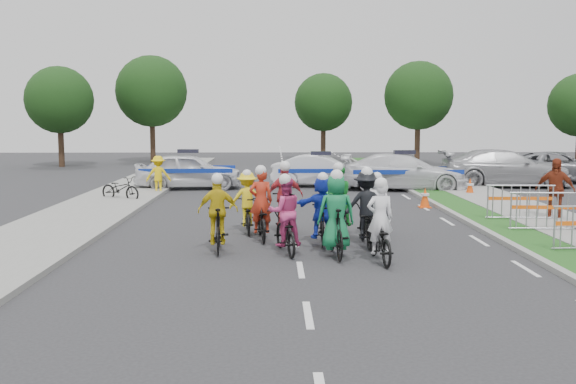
{
  "coord_description": "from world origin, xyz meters",
  "views": [
    {
      "loc": [
        -0.51,
        -12.72,
        3.06
      ],
      "look_at": [
        -0.17,
        4.27,
        1.1
      ],
      "focal_mm": 40.0,
      "sensor_mm": 36.0,
      "label": 1
    }
  ],
  "objects_px": {
    "rider_3": "(218,221)",
    "police_car_2": "(404,172)",
    "rider_8": "(338,206)",
    "spectator_2": "(555,190)",
    "police_car_0": "(189,171)",
    "tree_4": "(323,102)",
    "civilian_sedan": "(505,168)",
    "tree_3": "(152,91)",
    "rider_2": "(285,224)",
    "rider_7": "(376,212)",
    "tree_0": "(59,100)",
    "rider_9": "(285,206)",
    "rider_10": "(247,208)",
    "rider_0": "(380,234)",
    "rider_6": "(261,215)",
    "marshal_hiviz": "(158,175)",
    "cone_0": "(425,198)",
    "tree_1": "(418,96)",
    "rider_5": "(322,214)",
    "parked_bike": "(120,189)",
    "rider_4": "(366,215)",
    "barrier_2": "(520,204)",
    "cone_1": "(470,187)",
    "civilian_suv": "(559,167)",
    "barrier_1": "(547,213)",
    "police_car_1": "(321,171)"
  },
  "relations": [
    {
      "from": "police_car_2",
      "to": "tree_1",
      "type": "relative_size",
      "value": 0.78
    },
    {
      "from": "rider_3",
      "to": "rider_8",
      "type": "distance_m",
      "value": 3.9
    },
    {
      "from": "rider_9",
      "to": "tree_1",
      "type": "bearing_deg",
      "value": -121.11
    },
    {
      "from": "rider_4",
      "to": "cone_0",
      "type": "xyz_separation_m",
      "value": [
        2.98,
        6.58,
        -0.4
      ]
    },
    {
      "from": "rider_2",
      "to": "tree_0",
      "type": "distance_m",
      "value": 29.93
    },
    {
      "from": "barrier_2",
      "to": "rider_5",
      "type": "bearing_deg",
      "value": -151.77
    },
    {
      "from": "rider_0",
      "to": "rider_4",
      "type": "bearing_deg",
      "value": -93.33
    },
    {
      "from": "civilian_sedan",
      "to": "tree_3",
      "type": "bearing_deg",
      "value": 53.24
    },
    {
      "from": "rider_4",
      "to": "tree_3",
      "type": "xyz_separation_m",
      "value": [
        -10.67,
        29.53,
        4.15
      ]
    },
    {
      "from": "rider_2",
      "to": "marshal_hiviz",
      "type": "xyz_separation_m",
      "value": [
        -4.98,
        11.75,
        0.09
      ]
    },
    {
      "from": "rider_6",
      "to": "rider_8",
      "type": "xyz_separation_m",
      "value": [
        2.04,
        1.04,
        0.08
      ]
    },
    {
      "from": "rider_4",
      "to": "rider_3",
      "type": "bearing_deg",
      "value": 10.48
    },
    {
      "from": "rider_6",
      "to": "tree_4",
      "type": "bearing_deg",
      "value": -102.83
    },
    {
      "from": "rider_2",
      "to": "tree_3",
      "type": "xyz_separation_m",
      "value": [
        -8.71,
        30.38,
        4.21
      ]
    },
    {
      "from": "rider_3",
      "to": "rider_7",
      "type": "height_order",
      "value": "rider_3"
    },
    {
      "from": "rider_8",
      "to": "barrier_2",
      "type": "relative_size",
      "value": 0.96
    },
    {
      "from": "civilian_suv",
      "to": "marshal_hiviz",
      "type": "xyz_separation_m",
      "value": [
        -18.37,
        -4.31,
        0.04
      ]
    },
    {
      "from": "police_car_2",
      "to": "rider_7",
      "type": "bearing_deg",
      "value": 174.6
    },
    {
      "from": "rider_8",
      "to": "rider_3",
      "type": "bearing_deg",
      "value": 32.38
    },
    {
      "from": "marshal_hiviz",
      "to": "spectator_2",
      "type": "bearing_deg",
      "value": 146.31
    },
    {
      "from": "cone_1",
      "to": "tree_0",
      "type": "relative_size",
      "value": 0.11
    },
    {
      "from": "rider_5",
      "to": "spectator_2",
      "type": "bearing_deg",
      "value": -151.45
    },
    {
      "from": "rider_7",
      "to": "tree_0",
      "type": "relative_size",
      "value": 0.27
    },
    {
      "from": "rider_6",
      "to": "barrier_1",
      "type": "relative_size",
      "value": 0.96
    },
    {
      "from": "rider_5",
      "to": "civilian_suv",
      "type": "height_order",
      "value": "rider_5"
    },
    {
      "from": "rider_0",
      "to": "rider_6",
      "type": "bearing_deg",
      "value": -50.1
    },
    {
      "from": "rider_4",
      "to": "civilian_sedan",
      "type": "bearing_deg",
      "value": -121.3
    },
    {
      "from": "rider_6",
      "to": "parked_bike",
      "type": "distance_m",
      "value": 9.4
    },
    {
      "from": "spectator_2",
      "to": "tree_1",
      "type": "height_order",
      "value": "tree_1"
    },
    {
      "from": "rider_9",
      "to": "civilian_sedan",
      "type": "height_order",
      "value": "rider_9"
    },
    {
      "from": "police_car_2",
      "to": "rider_2",
      "type": "bearing_deg",
      "value": 167.18
    },
    {
      "from": "rider_4",
      "to": "tree_1",
      "type": "relative_size",
      "value": 0.28
    },
    {
      "from": "tree_3",
      "to": "rider_8",
      "type": "bearing_deg",
      "value": -69.81
    },
    {
      "from": "police_car_2",
      "to": "barrier_2",
      "type": "height_order",
      "value": "police_car_2"
    },
    {
      "from": "rider_3",
      "to": "rider_10",
      "type": "bearing_deg",
      "value": -106.46
    },
    {
      "from": "rider_8",
      "to": "rider_9",
      "type": "bearing_deg",
      "value": -0.66
    },
    {
      "from": "rider_5",
      "to": "parked_bike",
      "type": "relative_size",
      "value": 1.01
    },
    {
      "from": "rider_3",
      "to": "cone_1",
      "type": "height_order",
      "value": "rider_3"
    },
    {
      "from": "rider_3",
      "to": "police_car_2",
      "type": "xyz_separation_m",
      "value": [
        6.83,
        12.63,
        0.07
      ]
    },
    {
      "from": "rider_10",
      "to": "cone_1",
      "type": "distance_m",
      "value": 11.7
    },
    {
      "from": "rider_2",
      "to": "rider_7",
      "type": "relative_size",
      "value": 1.11
    },
    {
      "from": "police_car_0",
      "to": "tree_4",
      "type": "relative_size",
      "value": 0.73
    },
    {
      "from": "rider_8",
      "to": "spectator_2",
      "type": "distance_m",
      "value": 6.8
    },
    {
      "from": "civilian_sedan",
      "to": "cone_0",
      "type": "bearing_deg",
      "value": 146.38
    },
    {
      "from": "police_car_2",
      "to": "tree_1",
      "type": "bearing_deg",
      "value": -4.84
    },
    {
      "from": "civilian_suv",
      "to": "barrier_2",
      "type": "height_order",
      "value": "civilian_suv"
    },
    {
      "from": "police_car_1",
      "to": "tree_1",
      "type": "height_order",
      "value": "tree_1"
    },
    {
      "from": "marshal_hiviz",
      "to": "cone_0",
      "type": "relative_size",
      "value": 2.2
    },
    {
      "from": "rider_3",
      "to": "rider_10",
      "type": "xyz_separation_m",
      "value": [
        0.56,
        2.49,
        -0.04
      ]
    },
    {
      "from": "rider_8",
      "to": "police_car_2",
      "type": "xyz_separation_m",
      "value": [
        3.84,
        10.13,
        0.07
      ]
    }
  ]
}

